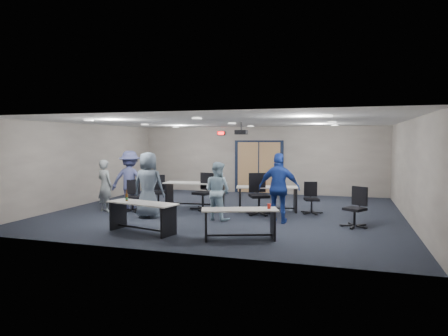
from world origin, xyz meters
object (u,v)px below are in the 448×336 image
(person_gray, at_px, (105,186))
(person_back, at_px, (130,180))
(person_plaid, at_px, (148,185))
(person_navy, at_px, (279,188))
(table_back_right, at_px, (268,194))
(chair_back_a, at_px, (158,191))
(chair_back_c, at_px, (259,194))
(table_back_left, at_px, (195,190))
(table_front_left, at_px, (142,212))
(person_lightblue, at_px, (217,191))
(chair_loose_right, at_px, (355,207))
(table_front_right, at_px, (240,218))
(chair_loose_left, at_px, (133,196))
(chair_back_d, at_px, (312,198))
(chair_back_b, at_px, (203,192))

(person_gray, height_order, person_back, person_back)
(person_gray, bearing_deg, person_back, -109.98)
(person_plaid, bearing_deg, person_navy, -177.48)
(table_back_right, relative_size, person_gray, 1.24)
(chair_back_a, xyz_separation_m, chair_back_c, (3.38, -0.32, 0.08))
(chair_back_a, xyz_separation_m, person_back, (-0.66, -0.62, 0.40))
(table_back_left, bearing_deg, table_front_left, -92.31)
(table_front_left, relative_size, person_plaid, 1.00)
(person_plaid, height_order, person_lightblue, person_plaid)
(chair_loose_right, xyz_separation_m, person_navy, (-1.88, -0.03, 0.41))
(table_front_right, distance_m, person_navy, 2.08)
(chair_loose_left, xyz_separation_m, person_lightblue, (2.85, -0.45, 0.31))
(table_front_left, xyz_separation_m, chair_back_d, (3.59, 3.58, -0.03))
(chair_loose_left, relative_size, person_navy, 0.52)
(person_gray, bearing_deg, table_front_left, 158.15)
(chair_back_b, xyz_separation_m, person_gray, (-2.69, -1.19, 0.22))
(table_back_right, relative_size, chair_back_a, 1.91)
(chair_loose_left, distance_m, person_lightblue, 2.90)
(chair_back_c, distance_m, person_plaid, 3.17)
(table_back_right, height_order, person_plaid, person_plaid)
(table_front_right, xyz_separation_m, table_back_left, (-2.45, 3.60, 0.09))
(table_back_left, height_order, chair_back_c, chair_back_c)
(person_lightblue, bearing_deg, person_back, 5.84)
(table_front_left, relative_size, chair_back_c, 1.53)
(chair_back_a, relative_size, person_navy, 0.56)
(chair_back_d, distance_m, chair_loose_left, 5.35)
(chair_back_d, distance_m, person_plaid, 4.73)
(chair_back_c, distance_m, person_lightblue, 1.42)
(chair_back_c, bearing_deg, person_back, 158.09)
(chair_back_a, height_order, chair_back_d, chair_back_a)
(chair_loose_right, bearing_deg, person_back, -152.82)
(person_lightblue, xyz_separation_m, person_back, (-3.12, 0.76, 0.13))
(table_front_left, xyz_separation_m, person_gray, (-2.39, 2.08, 0.30))
(person_back, bearing_deg, chair_loose_left, 118.97)
(table_back_left, xyz_separation_m, person_navy, (2.98, -1.64, 0.37))
(chair_loose_right, bearing_deg, person_lightblue, -145.46)
(table_back_right, bearing_deg, table_front_left, -135.90)
(chair_back_a, relative_size, person_back, 0.56)
(chair_back_c, xyz_separation_m, person_back, (-4.04, -0.30, 0.32))
(chair_back_b, height_order, person_back, person_back)
(table_front_right, height_order, table_back_right, table_front_right)
(table_front_right, distance_m, person_gray, 5.17)
(chair_back_d, distance_m, person_navy, 1.78)
(chair_back_b, relative_size, chair_loose_left, 1.20)
(chair_back_d, bearing_deg, person_plaid, -171.47)
(person_lightblue, bearing_deg, chair_loose_left, 10.60)
(chair_back_d, height_order, person_lightblue, person_lightblue)
(table_front_left, bearing_deg, person_plaid, 126.31)
(chair_back_b, bearing_deg, chair_loose_right, -1.00)
(chair_loose_left, bearing_deg, table_back_right, -6.21)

